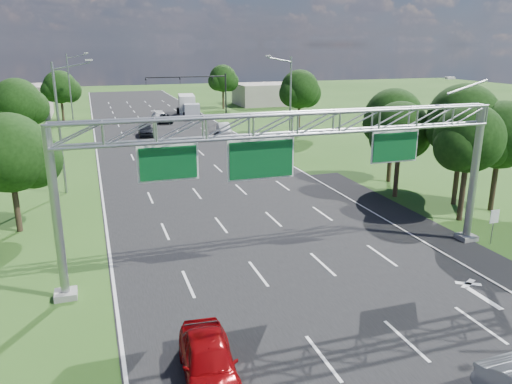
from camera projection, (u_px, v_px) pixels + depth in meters
name	position (u px, v px, depth m)	size (l,w,h in m)	color
ground	(209.00, 181.00, 42.72)	(220.00, 220.00, 0.00)	#274D17
road	(209.00, 181.00, 42.72)	(18.00, 180.00, 0.02)	black
road_flare	(427.00, 231.00, 31.26)	(3.00, 30.00, 0.02)	black
sign_gantry	(296.00, 136.00, 24.49)	(23.50, 1.00, 9.56)	gray
regulatory_sign	(494.00, 220.00, 28.75)	(0.60, 0.08, 2.10)	gray
traffic_signal	(203.00, 86.00, 75.36)	(12.21, 0.24, 7.00)	black
streetlight_l_near	(61.00, 122.00, 37.71)	(2.97, 0.22, 10.16)	gray
streetlight_l_far	(71.00, 87.00, 69.55)	(2.97, 0.22, 10.16)	gray
streetlight_r_mid	(289.00, 99.00, 53.66)	(2.97, 0.22, 10.16)	gray
tree_cluster_right	(442.00, 130.00, 35.87)	(9.91, 14.60, 8.68)	#2D2116
tree_verge_la	(11.00, 156.00, 29.90)	(5.76, 4.80, 7.40)	#2D2116
tree_verge_lb	(18.00, 105.00, 50.03)	(5.76, 4.80, 8.06)	#2D2116
tree_verge_lc	(61.00, 88.00, 73.81)	(5.76, 4.80, 7.62)	#2D2116
tree_verge_rd	(300.00, 91.00, 62.41)	(5.76, 4.80, 8.28)	#2D2116
tree_verge_re	(223.00, 80.00, 89.22)	(5.76, 4.80, 7.84)	#2D2116
building_left	(3.00, 102.00, 79.00)	(14.00, 10.00, 5.00)	#A4968A
building_right	(268.00, 94.00, 96.74)	(12.00, 9.00, 4.00)	#A4968A
red_coupe	(209.00, 361.00, 17.11)	(1.85, 4.60, 1.57)	#900609
car_queue_a	(160.00, 117.00, 75.48)	(2.02, 4.97, 1.44)	white
car_queue_b	(165.00, 118.00, 74.31)	(2.12, 4.60, 1.28)	black
car_queue_c	(146.00, 130.00, 63.57)	(1.85, 4.61, 1.57)	black
car_queue_d	(224.00, 128.00, 65.39)	(1.45, 4.15, 1.37)	silver
box_truck	(188.00, 106.00, 81.57)	(3.31, 8.88, 3.26)	silver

